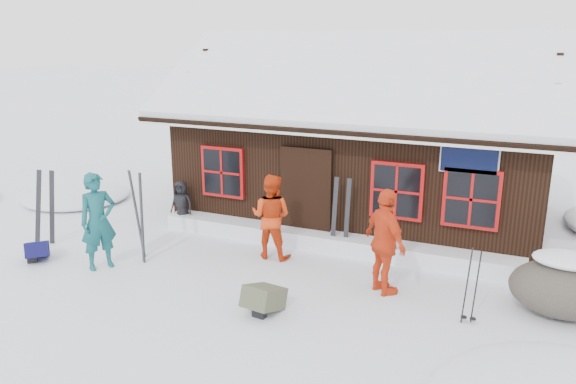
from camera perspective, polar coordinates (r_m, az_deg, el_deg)
name	(u,v)px	position (r m, az deg, el deg)	size (l,w,h in m)	color
ground	(211,278)	(10.46, -7.84, -8.68)	(120.00, 120.00, 0.00)	white
mountain_hut	(368,151)	(13.82, 8.13, 4.20)	(8.90, 6.09, 4.42)	black
snow_drift	(330,241)	(11.69, 4.24, -4.98)	(7.60, 0.60, 0.35)	white
snow_mounds	(330,256)	(11.37, 4.30, -6.54)	(20.60, 13.20, 0.48)	white
skier_teal	(98,221)	(11.09, -18.73, -2.83)	(0.68, 0.44, 1.86)	#125257
skier_orange_left	(271,216)	(11.04, -1.73, -2.48)	(0.83, 0.64, 1.70)	red
skier_orange_right	(385,242)	(9.62, 9.84, -5.04)	(1.08, 0.45, 1.85)	red
skier_crouched	(182,204)	(13.07, -10.73, -1.23)	(0.54, 0.35, 1.10)	black
boulder	(563,287)	(9.90, 26.18, -8.69)	(1.62, 1.21, 0.94)	#534C42
ski_pair_left	(45,209)	(12.76, -23.45, -1.58)	(0.50, 0.30, 1.67)	black
ski_pair_mid	(139,217)	(11.39, -14.86, -2.44)	(0.54, 0.37, 1.80)	black
ski_pair_right	(341,216)	(11.37, 5.38, -2.48)	(0.42, 0.08, 1.62)	black
ski_poles	(471,288)	(9.07, 18.11, -9.21)	(0.22, 0.11, 1.26)	black
backpack_blue	(38,253)	(12.15, -24.09, -5.68)	(0.41, 0.55, 0.30)	#0F0F41
backpack_olive	(264,302)	(9.13, -2.46, -11.14)	(0.48, 0.64, 0.35)	#4A4D37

